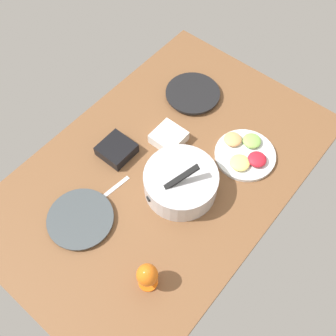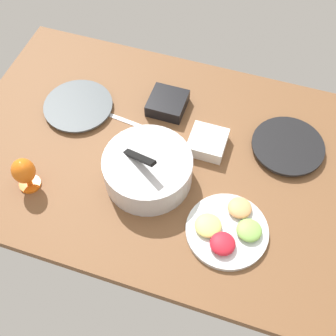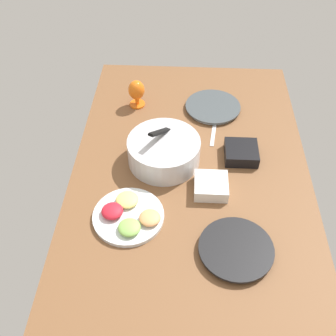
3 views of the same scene
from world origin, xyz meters
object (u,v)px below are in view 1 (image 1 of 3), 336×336
(fruit_platter, at_px, (245,153))
(dinner_plate_left, at_px, (193,94))
(mixing_bowl, at_px, (181,182))
(square_bowl_black, at_px, (117,149))
(dinner_plate_right, at_px, (81,219))
(square_bowl_white, at_px, (169,137))
(hurricane_glass_orange, at_px, (147,276))

(fruit_platter, bearing_deg, dinner_plate_left, -108.05)
(dinner_plate_left, height_order, mixing_bowl, mixing_bowl)
(mixing_bowl, relative_size, square_bowl_black, 2.21)
(dinner_plate_right, distance_m, square_bowl_white, 0.55)
(hurricane_glass_orange, bearing_deg, dinner_plate_right, -92.18)
(dinner_plate_left, bearing_deg, hurricane_glass_orange, 27.67)
(dinner_plate_right, bearing_deg, dinner_plate_left, -175.82)
(dinner_plate_right, distance_m, mixing_bowl, 0.45)
(hurricane_glass_orange, relative_size, square_bowl_white, 1.04)
(dinner_plate_left, height_order, square_bowl_black, square_bowl_black)
(mixing_bowl, relative_size, fruit_platter, 1.15)
(hurricane_glass_orange, xyz_separation_m, square_bowl_white, (-0.57, -0.37, -0.05))
(dinner_plate_right, xyz_separation_m, square_bowl_black, (-0.35, -0.12, 0.02))
(dinner_plate_right, xyz_separation_m, square_bowl_white, (-0.55, 0.02, 0.02))
(fruit_platter, bearing_deg, square_bowl_white, -63.66)
(dinner_plate_left, distance_m, hurricane_glass_orange, 0.98)
(hurricane_glass_orange, bearing_deg, mixing_bowl, -158.03)
(dinner_plate_left, height_order, dinner_plate_right, dinner_plate_left)
(mixing_bowl, height_order, hurricane_glass_orange, mixing_bowl)
(dinner_plate_right, bearing_deg, hurricane_glass_orange, 87.82)
(dinner_plate_right, relative_size, hurricane_glass_orange, 1.95)
(square_bowl_black, bearing_deg, mixing_bowl, 96.52)
(dinner_plate_right, xyz_separation_m, hurricane_glass_orange, (0.01, 0.39, 0.07))
(hurricane_glass_orange, bearing_deg, fruit_platter, -176.76)
(hurricane_glass_orange, height_order, square_bowl_black, hurricane_glass_orange)
(mixing_bowl, height_order, square_bowl_white, mixing_bowl)
(dinner_plate_right, bearing_deg, square_bowl_white, 177.58)
(dinner_plate_left, distance_m, mixing_bowl, 0.55)
(square_bowl_white, bearing_deg, square_bowl_black, -34.16)
(fruit_platter, xyz_separation_m, square_bowl_white, (0.16, -0.33, 0.01))
(fruit_platter, distance_m, square_bowl_black, 0.59)
(square_bowl_black, bearing_deg, dinner_plate_right, 18.69)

